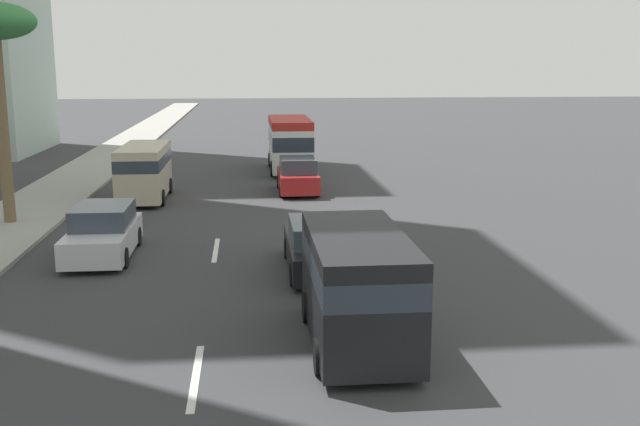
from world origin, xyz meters
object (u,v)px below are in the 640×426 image
(car_fifth, at_px, (320,247))
(car_sixth, at_px, (103,233))
(car_second, at_px, (298,176))
(van_third, at_px, (144,169))
(van_fourth, at_px, (357,282))
(minibus_lead, at_px, (290,142))

(car_fifth, distance_m, car_sixth, 7.14)
(car_second, bearing_deg, car_fifth, 178.81)
(car_fifth, bearing_deg, car_second, -1.19)
(car_second, xyz_separation_m, van_third, (-1.16, 7.03, 0.61))
(van_third, bearing_deg, van_fourth, 20.78)
(minibus_lead, distance_m, van_third, 10.97)
(van_fourth, bearing_deg, minibus_lead, -0.21)
(car_second, xyz_separation_m, van_fourth, (-19.56, 0.05, 0.63))
(van_third, xyz_separation_m, car_sixth, (-10.13, -0.01, -0.63))
(car_second, xyz_separation_m, car_fifth, (-13.66, 0.28, -0.05))
(minibus_lead, distance_m, car_fifth, 20.89)
(car_fifth, bearing_deg, van_fourth, -177.70)
(car_second, distance_m, van_fourth, 19.57)
(van_fourth, xyz_separation_m, car_fifth, (5.90, 0.24, -0.69))
(car_second, bearing_deg, van_third, 99.36)
(car_second, height_order, car_fifth, car_second)
(van_fourth, distance_m, car_sixth, 10.84)
(van_fourth, relative_size, car_fifth, 1.07)
(minibus_lead, bearing_deg, van_third, 139.76)
(car_second, bearing_deg, van_fourth, 179.87)
(car_second, bearing_deg, car_sixth, 148.13)
(minibus_lead, distance_m, van_fourth, 26.78)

